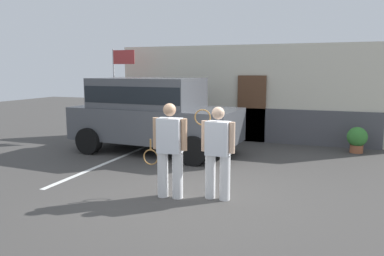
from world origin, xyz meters
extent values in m
plane|color=#423F3D|center=(0.00, 0.00, 0.00)|extent=(40.00, 40.00, 0.00)
cube|color=silver|center=(-2.75, 1.50, 0.00)|extent=(0.12, 4.40, 0.01)
cube|color=beige|center=(0.00, 5.82, 1.53)|extent=(9.11, 0.30, 3.06)
cube|color=#4C4C51|center=(0.00, 5.62, 0.54)|extent=(7.66, 0.10, 1.07)
cube|color=brown|center=(0.01, 5.60, 1.05)|extent=(0.90, 0.06, 2.10)
cube|color=#4C4F54|center=(-2.16, 3.12, 0.80)|extent=(4.70, 2.17, 0.90)
cube|color=#4C4F54|center=(-2.41, 3.14, 1.65)|extent=(3.00, 1.93, 0.80)
cube|color=black|center=(-2.41, 3.14, 1.63)|extent=(2.94, 1.94, 0.44)
cylinder|color=black|center=(-0.55, 3.98, 0.36)|extent=(0.73, 0.30, 0.72)
cylinder|color=black|center=(-0.66, 2.08, 0.36)|extent=(0.73, 0.30, 0.72)
cylinder|color=black|center=(-3.65, 4.16, 0.36)|extent=(0.73, 0.30, 0.72)
cylinder|color=black|center=(-3.76, 2.27, 0.36)|extent=(0.73, 0.30, 0.72)
cylinder|color=white|center=(-0.13, -0.22, 0.41)|extent=(0.19, 0.19, 0.82)
cylinder|color=white|center=(-0.41, -0.24, 0.41)|extent=(0.19, 0.19, 0.82)
cube|color=silver|center=(-0.27, -0.23, 1.13)|extent=(0.44, 0.29, 0.61)
sphere|color=tan|center=(-0.27, -0.23, 1.58)|extent=(0.23, 0.23, 0.23)
cylinder|color=tan|center=(0.00, -0.21, 1.16)|extent=(0.11, 0.11, 0.56)
cylinder|color=tan|center=(-0.53, -0.24, 1.16)|extent=(0.11, 0.11, 0.56)
torus|color=olive|center=(-0.66, -0.20, 0.70)|extent=(0.37, 0.05, 0.37)
cylinder|color=olive|center=(-0.66, -0.20, 0.93)|extent=(0.03, 0.03, 0.20)
cylinder|color=white|center=(0.69, -0.02, 0.40)|extent=(0.19, 0.19, 0.80)
cylinder|color=white|center=(0.42, -0.01, 0.40)|extent=(0.19, 0.19, 0.80)
cube|color=silver|center=(0.55, -0.01, 1.09)|extent=(0.41, 0.27, 0.59)
sphere|color=beige|center=(0.55, -0.01, 1.53)|extent=(0.22, 0.22, 0.22)
cylinder|color=beige|center=(0.81, -0.02, 1.12)|extent=(0.10, 0.10, 0.54)
cylinder|color=beige|center=(0.30, -0.01, 1.12)|extent=(0.10, 0.10, 0.54)
torus|color=olive|center=(0.25, 0.04, 1.44)|extent=(0.29, 0.10, 0.29)
cylinder|color=olive|center=(0.25, 0.04, 1.21)|extent=(0.03, 0.03, 0.20)
cylinder|color=#9E5638|center=(3.10, 4.96, 0.11)|extent=(0.35, 0.35, 0.21)
sphere|color=#387F33|center=(3.10, 4.96, 0.44)|extent=(0.54, 0.54, 0.54)
cylinder|color=silver|center=(-4.47, 4.78, 1.48)|extent=(0.05, 0.05, 2.96)
cube|color=#B23838|center=(-4.07, 4.78, 2.69)|extent=(0.75, 0.08, 0.45)
camera|label=1|loc=(2.36, -6.24, 2.27)|focal=35.34mm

